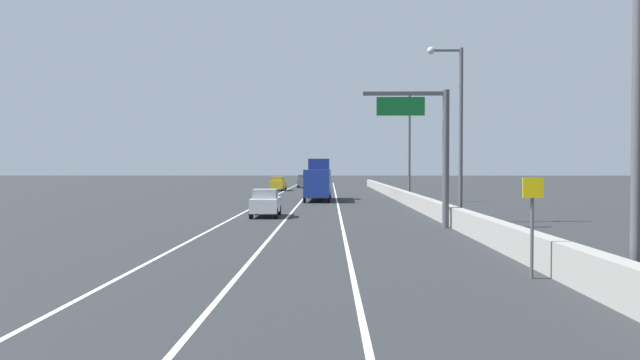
% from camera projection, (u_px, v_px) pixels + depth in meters
% --- Properties ---
extents(ground_plane, '(320.00, 320.00, 0.00)m').
position_uv_depth(ground_plane, '(323.00, 196.00, 66.29)').
color(ground_plane, '#26282B').
extents(lane_stripe_left, '(0.16, 130.00, 0.00)m').
position_uv_depth(lane_stripe_left, '(267.00, 200.00, 57.39)').
color(lane_stripe_left, silver).
rests_on(lane_stripe_left, ground_plane).
extents(lane_stripe_center, '(0.16, 130.00, 0.00)m').
position_uv_depth(lane_stripe_center, '(302.00, 200.00, 57.33)').
color(lane_stripe_center, silver).
rests_on(lane_stripe_center, ground_plane).
extents(lane_stripe_right, '(0.16, 130.00, 0.00)m').
position_uv_depth(lane_stripe_right, '(337.00, 200.00, 57.27)').
color(lane_stripe_right, silver).
rests_on(lane_stripe_right, ground_plane).
extents(jersey_barrier_right, '(0.60, 120.00, 1.10)m').
position_uv_depth(jersey_barrier_right, '(424.00, 205.00, 42.16)').
color(jersey_barrier_right, gray).
rests_on(jersey_barrier_right, ground_plane).
extents(overhead_sign_gantry, '(4.68, 0.36, 7.50)m').
position_uv_depth(overhead_sign_gantry, '(432.00, 141.00, 31.16)').
color(overhead_sign_gantry, '#47474C').
rests_on(overhead_sign_gantry, ground_plane).
extents(speed_advisory_sign, '(0.60, 0.11, 3.00)m').
position_uv_depth(speed_advisory_sign, '(532.00, 219.00, 17.02)').
color(speed_advisory_sign, '#4C4C51').
rests_on(speed_advisory_sign, ground_plane).
extents(lamp_post_right_near, '(2.14, 0.44, 10.49)m').
position_uv_depth(lamp_post_right_near, '(627.00, 59.00, 14.25)').
color(lamp_post_right_near, '#4C4C51').
rests_on(lamp_post_right_near, ground_plane).
extents(lamp_post_right_second, '(2.14, 0.44, 10.49)m').
position_uv_depth(lamp_post_right_second, '(457.00, 122.00, 34.35)').
color(lamp_post_right_second, '#4C4C51').
rests_on(lamp_post_right_second, ground_plane).
extents(lamp_post_right_third, '(2.14, 0.44, 10.49)m').
position_uv_depth(lamp_post_right_third, '(407.00, 139.00, 54.46)').
color(lamp_post_right_third, '#4C4C51').
rests_on(lamp_post_right_third, ground_plane).
extents(car_gray_0, '(2.01, 4.59, 2.07)m').
position_uv_depth(car_gray_0, '(304.00, 181.00, 93.04)').
color(car_gray_0, slate).
rests_on(car_gray_0, ground_plane).
extents(car_white_1, '(1.90, 4.05, 1.86)m').
position_uv_depth(car_white_1, '(266.00, 203.00, 38.24)').
color(car_white_1, white).
rests_on(car_white_1, ground_plane).
extents(car_yellow_2, '(2.05, 4.79, 1.99)m').
position_uv_depth(car_yellow_2, '(278.00, 184.00, 81.15)').
color(car_yellow_2, gold).
rests_on(car_yellow_2, ground_plane).
extents(box_truck, '(2.62, 9.22, 4.17)m').
position_uv_depth(box_truck, '(318.00, 181.00, 57.18)').
color(box_truck, navy).
rests_on(box_truck, ground_plane).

